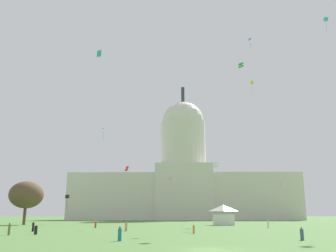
# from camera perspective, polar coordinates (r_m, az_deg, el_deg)

# --- Properties ---
(ground_plane) EXTENTS (800.00, 800.00, 0.00)m
(ground_plane) POSITION_cam_1_polar(r_m,az_deg,el_deg) (33.94, 6.50, -18.89)
(ground_plane) COLOR #4C7538
(capitol_building) EXTENTS (113.40, 24.98, 69.68)m
(capitol_building) POSITION_cam_1_polar(r_m,az_deg,el_deg) (185.89, 2.50, -8.70)
(capitol_building) COLOR beige
(capitol_building) RESTS_ON ground_plane
(event_tent) EXTENTS (6.25, 4.98, 5.45)m
(event_tent) POSITION_cam_1_polar(r_m,az_deg,el_deg) (103.28, 8.76, -13.76)
(event_tent) COLOR white
(event_tent) RESTS_ON ground_plane
(tree_west_near) EXTENTS (12.94, 12.95, 12.20)m
(tree_west_near) POSITION_cam_1_polar(r_m,az_deg,el_deg) (112.67, -21.50, -10.10)
(tree_west_near) COLOR brown
(tree_west_near) RESTS_ON ground_plane
(person_tan_front_right) EXTENTS (0.47, 0.47, 1.76)m
(person_tan_front_right) POSITION_cam_1_polar(r_m,az_deg,el_deg) (68.54, -6.65, -15.54)
(person_tan_front_right) COLOR tan
(person_tan_front_right) RESTS_ON ground_plane
(person_orange_lawn_far_right) EXTENTS (0.37, 0.37, 1.48)m
(person_orange_lawn_far_right) POSITION_cam_1_polar(r_m,az_deg,el_deg) (60.08, 4.09, -15.98)
(person_orange_lawn_far_right) COLOR orange
(person_orange_lawn_far_right) RESTS_ON ground_plane
(person_black_near_tent) EXTENTS (0.45, 0.45, 1.77)m
(person_black_near_tent) POSITION_cam_1_polar(r_m,az_deg,el_deg) (70.76, -20.57, -14.72)
(person_black_near_tent) COLOR black
(person_black_near_tent) RESTS_ON ground_plane
(person_denim_near_tree_east) EXTENTS (0.52, 0.52, 1.58)m
(person_denim_near_tree_east) POSITION_cam_1_polar(r_m,az_deg,el_deg) (48.01, 20.43, -15.75)
(person_denim_near_tree_east) COLOR #3D5684
(person_denim_near_tree_east) RESTS_ON ground_plane
(person_black_edge_west) EXTENTS (0.59, 0.59, 1.48)m
(person_black_edge_west) POSITION_cam_1_polar(r_m,az_deg,el_deg) (60.73, -20.19, -15.20)
(person_black_edge_west) COLOR black
(person_black_edge_west) RESTS_ON ground_plane
(person_red_mid_center) EXTENTS (0.47, 0.47, 1.58)m
(person_red_mid_center) POSITION_cam_1_polar(r_m,az_deg,el_deg) (84.95, -11.40, -15.04)
(person_red_mid_center) COLOR red
(person_red_mid_center) RESTS_ON ground_plane
(person_teal_back_left) EXTENTS (0.60, 0.60, 1.66)m
(person_teal_back_left) POSITION_cam_1_polar(r_m,az_deg,el_deg) (44.23, -7.65, -16.65)
(person_teal_back_left) COLOR #1E757A
(person_teal_back_left) RESTS_ON ground_plane
(person_white_front_left) EXTENTS (0.57, 0.57, 1.70)m
(person_white_front_left) POSITION_cam_1_polar(r_m,az_deg,el_deg) (85.49, 15.56, -14.77)
(person_white_front_left) COLOR silver
(person_white_front_left) RESTS_ON ground_plane
(person_olive_mid_left) EXTENTS (0.48, 0.48, 1.77)m
(person_olive_mid_left) POSITION_cam_1_polar(r_m,az_deg,el_deg) (60.44, -23.84, -14.75)
(person_olive_mid_left) COLOR olive
(person_olive_mid_left) RESTS_ON ground_plane
(kite_lime_mid) EXTENTS (0.85, 1.39, 4.47)m
(kite_lime_mid) POSITION_cam_1_polar(r_m,az_deg,el_deg) (142.20, -10.07, -0.62)
(kite_lime_mid) COLOR #8CD133
(kite_magenta_low) EXTENTS (1.37, 1.62, 2.69)m
(kite_magenta_low) POSITION_cam_1_polar(r_m,az_deg,el_deg) (142.13, 17.24, -8.24)
(kite_magenta_low) COLOR #D1339E
(kite_red_low) EXTENTS (1.00, 0.94, 1.20)m
(kite_red_low) POSITION_cam_1_polar(r_m,az_deg,el_deg) (81.46, -6.54, -6.73)
(kite_red_low) COLOR red
(kite_pink_low) EXTENTS (0.84, 0.80, 3.06)m
(kite_pink_low) POSITION_cam_1_polar(r_m,az_deg,el_deg) (139.38, 0.42, -8.28)
(kite_pink_low) COLOR pink
(kite_white_low) EXTENTS (1.50, 1.50, 2.44)m
(kite_white_low) POSITION_cam_1_polar(r_m,az_deg,el_deg) (93.89, 7.56, -6.11)
(kite_white_low) COLOR white
(kite_cyan_high) EXTENTS (0.93, 0.93, 4.00)m
(kite_cyan_high) POSITION_cam_1_polar(r_m,az_deg,el_deg) (106.94, 23.70, 15.19)
(kite_cyan_high) COLOR #33BCDB
(kite_gold_low) EXTENTS (1.33, 1.29, 2.57)m
(kite_gold_low) POSITION_cam_1_polar(r_m,az_deg,el_deg) (113.28, -4.76, -8.97)
(kite_gold_low) COLOR gold
(kite_turquoise_mid) EXTENTS (0.94, 0.70, 1.27)m
(kite_turquoise_mid) POSITION_cam_1_polar(r_m,az_deg,el_deg) (67.05, -10.85, 11.19)
(kite_turquoise_mid) COLOR teal
(kite_green_mid) EXTENTS (1.20, 1.18, 1.22)m
(kite_green_mid) POSITION_cam_1_polar(r_m,az_deg,el_deg) (79.65, 11.46, 9.41)
(kite_green_mid) COLOR green
(kite_yellow_high) EXTENTS (0.85, 0.80, 4.55)m
(kite_yellow_high) POSITION_cam_1_polar(r_m,az_deg,el_deg) (112.42, 13.16, 6.51)
(kite_yellow_high) COLOR yellow
(kite_black_low) EXTENTS (1.07, 1.13, 4.45)m
(kite_black_low) POSITION_cam_1_polar(r_m,az_deg,el_deg) (116.05, -15.65, -10.70)
(kite_black_low) COLOR black
(kite_blue_high) EXTENTS (1.05, 1.59, 2.92)m
(kite_blue_high) POSITION_cam_1_polar(r_m,az_deg,el_deg) (112.97, 13.07, 13.05)
(kite_blue_high) COLOR blue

